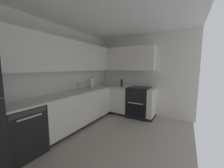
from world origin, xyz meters
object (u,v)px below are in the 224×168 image
Objects in this scene: dishwasher at (21,131)px; oven_range at (139,102)px; paper_towel_roll at (92,83)px; oil_bottle at (122,83)px; soap_bottle at (88,85)px.

oven_range is (2.71, -1.14, 0.03)m from dishwasher.
paper_towel_roll is 1.38× the size of oil_bottle.
oven_range is 4.25× the size of oil_bottle.
oil_bottle is (2.69, -0.56, 0.57)m from dishwasher.
paper_towel_roll reaches higher than dishwasher.
paper_towel_roll is (0.17, -0.02, 0.06)m from soap_bottle.
soap_bottle is 0.51× the size of paper_towel_roll.
soap_bottle is at bearing 173.11° from paper_towel_roll.
soap_bottle is at bearing 136.00° from oil_bottle.
paper_towel_roll is at bearing -6.89° from soap_bottle.
oven_range reaches higher than dishwasher.
oven_range is at bearing -64.51° from paper_towel_roll.
paper_towel_roll is (2.09, 0.16, 0.60)m from dishwasher.
paper_towel_roll is (-0.62, 1.30, 0.57)m from oven_range.
soap_bottle is at bearing 5.36° from dishwasher.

